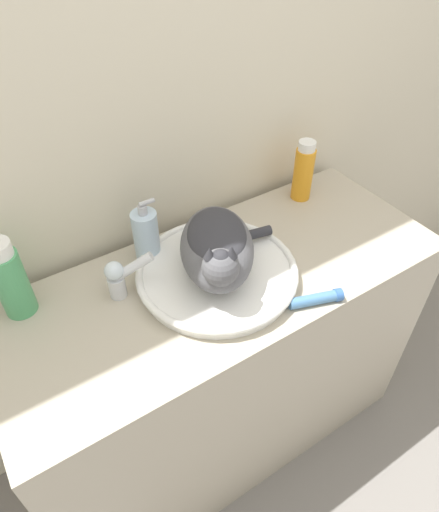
{
  "coord_description": "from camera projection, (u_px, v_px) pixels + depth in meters",
  "views": [
    {
      "loc": [
        -0.49,
        -0.48,
        1.69
      ],
      "look_at": [
        -0.03,
        0.24,
        0.92
      ],
      "focal_mm": 32.0,
      "sensor_mm": 36.0,
      "label": 1
    }
  ],
  "objects": [
    {
      "name": "shampoo_bottle_tall",
      "position": [
        303.0,
        171.0,
        1.43
      ],
      "size": [
        0.06,
        0.06,
        0.2
      ],
      "color": "orange",
      "rests_on": "vanity_counter"
    },
    {
      "name": "vanity_counter",
      "position": [
        224.0,
        364.0,
        1.5
      ],
      "size": [
        1.25,
        0.5,
        0.83
      ],
      "color": "#B2A893",
      "rests_on": "ground_plane"
    },
    {
      "name": "wall_back",
      "position": [
        160.0,
        102.0,
        1.17
      ],
      "size": [
        8.0,
        0.05,
        2.4
      ],
      "color": "beige",
      "rests_on": "ground_plane"
    },
    {
      "name": "sink_basin",
      "position": [
        217.0,
        273.0,
        1.2
      ],
      "size": [
        0.43,
        0.43,
        0.04
      ],
      "color": "white",
      "rests_on": "vanity_counter"
    },
    {
      "name": "mouthwash_bottle",
      "position": [
        10.0,
        280.0,
        1.07
      ],
      "size": [
        0.08,
        0.08,
        0.21
      ],
      "color": "#4CA366",
      "rests_on": "vanity_counter"
    },
    {
      "name": "soap_pump_bottle",
      "position": [
        146.0,
        236.0,
        1.22
      ],
      "size": [
        0.07,
        0.07,
        0.19
      ],
      "color": "silver",
      "rests_on": "vanity_counter"
    },
    {
      "name": "ground_plane",
      "position": [
        261.0,
        482.0,
        1.63
      ],
      "size": [
        12.0,
        12.0,
        0.0
      ],
      "primitive_type": "plane",
      "color": "gray"
    },
    {
      "name": "cream_tube",
      "position": [
        317.0,
        299.0,
        1.14
      ],
      "size": [
        0.14,
        0.07,
        0.03
      ],
      "rotation": [
        0.0,
        0.0,
        -0.33
      ],
      "color": "#4C7FB2",
      "rests_on": "vanity_counter"
    },
    {
      "name": "cat",
      "position": [
        217.0,
        246.0,
        1.13
      ],
      "size": [
        0.35,
        0.35,
        0.17
      ],
      "rotation": [
        0.0,
        0.0,
        4.22
      ],
      "color": "#56565B",
      "rests_on": "sink_basin"
    },
    {
      "name": "faucet",
      "position": [
        119.0,
        276.0,
        1.13
      ],
      "size": [
        0.12,
        0.07,
        0.13
      ],
      "rotation": [
        0.0,
        0.0,
        -0.34
      ],
      "color": "silver",
      "rests_on": "vanity_counter"
    }
  ]
}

